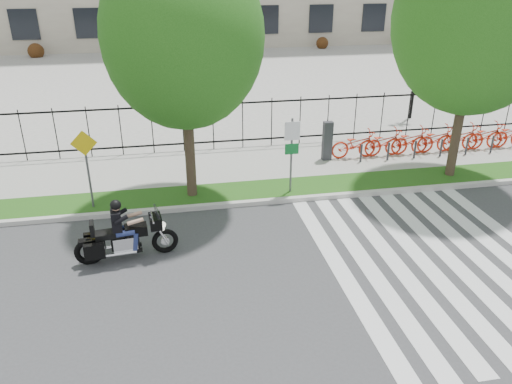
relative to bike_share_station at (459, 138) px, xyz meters
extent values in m
plane|color=#3A3B3D|center=(-9.69, -7.20, -0.69)|extent=(120.00, 120.00, 0.00)
cube|color=#BBB7B0|center=(-9.69, -3.10, -0.61)|extent=(60.00, 0.20, 0.15)
cube|color=#1B4D13|center=(-9.69, -2.25, -0.61)|extent=(60.00, 1.50, 0.15)
cube|color=gray|center=(-9.69, 0.25, -0.61)|extent=(60.00, 3.50, 0.15)
cube|color=gray|center=(-9.69, 17.80, -0.64)|extent=(80.00, 34.00, 0.10)
cylinder|color=black|center=(0.31, 4.80, 1.31)|extent=(0.14, 0.14, 4.00)
cylinder|color=black|center=(0.31, 4.80, 3.21)|extent=(0.06, 0.70, 0.70)
sphere|color=white|center=(-0.04, 4.80, 3.31)|extent=(0.36, 0.36, 0.36)
sphere|color=white|center=(0.66, 4.80, 3.31)|extent=(0.36, 0.36, 0.36)
cylinder|color=#36251D|center=(-10.87, -2.25, 1.26)|extent=(0.32, 0.32, 3.60)
ellipsoid|color=#1B5513|center=(-10.87, -2.25, 4.48)|extent=(4.72, 4.72, 5.43)
cylinder|color=#36251D|center=(-1.65, -2.25, 1.32)|extent=(0.32, 0.32, 3.71)
ellipsoid|color=#1B5513|center=(-1.65, -2.25, 4.76)|extent=(5.28, 5.28, 6.07)
cube|color=#2D2D33|center=(-5.55, 0.00, 0.21)|extent=(0.35, 0.25, 1.50)
imported|color=red|center=(-4.35, 0.00, 0.00)|extent=(2.03, 0.71, 1.07)
cylinder|color=#2D2D33|center=(-4.35, -0.50, -0.19)|extent=(0.08, 0.08, 0.70)
imported|color=red|center=(-3.25, 0.00, 0.00)|extent=(2.03, 0.71, 1.07)
cylinder|color=#2D2D33|center=(-3.25, -0.50, -0.19)|extent=(0.08, 0.08, 0.70)
imported|color=red|center=(-2.15, 0.00, 0.00)|extent=(2.03, 0.71, 1.07)
cylinder|color=#2D2D33|center=(-2.15, -0.50, -0.19)|extent=(0.08, 0.08, 0.70)
imported|color=red|center=(-1.05, 0.00, 0.00)|extent=(2.03, 0.71, 1.07)
cylinder|color=#2D2D33|center=(-1.05, -0.50, -0.19)|extent=(0.08, 0.08, 0.70)
imported|color=red|center=(0.05, 0.00, 0.00)|extent=(2.03, 0.71, 1.07)
cylinder|color=#2D2D33|center=(0.05, -0.50, -0.19)|extent=(0.08, 0.08, 0.70)
imported|color=red|center=(1.15, 0.00, 0.00)|extent=(2.03, 0.71, 1.07)
cylinder|color=#2D2D33|center=(1.15, -0.50, -0.19)|extent=(0.08, 0.08, 0.70)
imported|color=red|center=(2.25, 0.00, 0.00)|extent=(2.03, 0.71, 1.07)
cylinder|color=#59595B|center=(-7.64, -2.60, 0.71)|extent=(0.07, 0.07, 2.50)
cube|color=white|center=(-7.64, -2.64, 1.56)|extent=(0.50, 0.03, 0.60)
cube|color=#0C6626|center=(-7.64, -2.64, 0.96)|extent=(0.45, 0.03, 0.35)
cylinder|color=#59595B|center=(-13.97, -2.60, 0.66)|extent=(0.07, 0.07, 2.40)
cube|color=yellow|center=(-13.97, -2.64, 1.56)|extent=(0.78, 0.03, 0.78)
torus|color=black|center=(-11.81, -5.49, -0.34)|extent=(0.71, 0.20, 0.70)
torus|color=black|center=(-13.73, -5.69, -0.34)|extent=(0.75, 0.23, 0.74)
cube|color=black|center=(-12.01, -5.51, 0.28)|extent=(0.36, 0.59, 0.31)
cube|color=#26262B|center=(-11.94, -5.50, 0.52)|extent=(0.20, 0.52, 0.31)
cube|color=silver|center=(-12.82, -5.59, -0.23)|extent=(0.64, 0.41, 0.41)
cube|color=black|center=(-12.52, -5.56, 0.11)|extent=(0.59, 0.40, 0.26)
cube|color=black|center=(-13.18, -5.63, 0.09)|extent=(0.75, 0.44, 0.14)
cube|color=black|center=(-13.58, -5.67, 0.31)|extent=(0.14, 0.35, 0.35)
cube|color=black|center=(-13.55, -5.97, -0.18)|extent=(0.52, 0.21, 0.41)
cube|color=black|center=(-13.61, -5.37, -0.18)|extent=(0.52, 0.21, 0.41)
cube|color=black|center=(-12.97, -5.61, 0.45)|extent=(0.28, 0.43, 0.53)
sphere|color=tan|center=(-12.94, -5.61, 0.84)|extent=(0.23, 0.23, 0.23)
sphere|color=black|center=(-12.94, -5.61, 0.88)|extent=(0.27, 0.27, 0.27)
camera|label=1|loc=(-11.55, -17.23, 6.40)|focal=35.00mm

